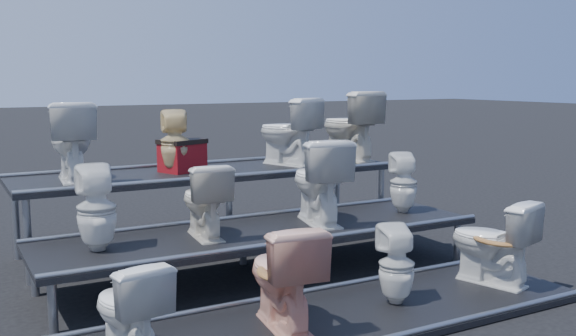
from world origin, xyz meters
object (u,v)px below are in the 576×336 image
toilet_8 (71,141)px  toilet_1 (283,275)px  toilet_3 (492,241)px  toilet_11 (349,126)px  toilet_5 (204,200)px  toilet_7 (403,183)px  toilet_4 (97,208)px  toilet_6 (319,181)px  toilet_0 (129,309)px  toilet_2 (397,265)px  red_crate (182,158)px  toilet_10 (287,131)px  toilet_9 (175,141)px

toilet_8 → toilet_1: bearing=115.5°
toilet_3 → toilet_11: bearing=-111.5°
toilet_5 → toilet_7: 2.24m
toilet_4 → toilet_5: toilet_4 is taller
toilet_4 → toilet_5: (0.94, 0.00, -0.02)m
toilet_6 → toilet_11: (1.24, 1.30, 0.41)m
toilet_0 → toilet_11: (3.47, 2.60, 0.89)m
toilet_0 → toilet_2: toilet_0 is taller
toilet_4 → toilet_1: bearing=133.3°
toilet_0 → toilet_6: 2.63m
toilet_4 → red_crate: toilet_4 is taller
toilet_7 → toilet_10: bearing=-38.1°
toilet_1 → toilet_6: size_ratio=0.94×
toilet_4 → toilet_7: toilet_4 is taller
red_crate → toilet_8: bearing=162.1°
toilet_7 → toilet_8: (-3.13, 1.30, 0.48)m
toilet_5 → toilet_6: 1.19m
toilet_9 → toilet_11: 2.24m
toilet_1 → toilet_11: 3.59m
toilet_8 → toilet_9: 1.07m
toilet_1 → toilet_9: (0.09, 2.60, 0.75)m
toilet_4 → red_crate: (1.23, 1.37, 0.20)m
toilet_8 → red_crate: bearing=-171.9°
toilet_0 → toilet_4: size_ratio=0.94×
toilet_6 → toilet_8: toilet_8 is taller
toilet_3 → toilet_11: toilet_11 is taller
toilet_7 → toilet_11: 1.41m
toilet_6 → toilet_3: bearing=140.4°
toilet_6 → toilet_8: (-2.08, 1.30, 0.37)m
toilet_2 → toilet_9: (-0.95, 2.60, 0.82)m
toilet_3 → toilet_4: 3.41m
toilet_6 → toilet_7: 1.06m
toilet_0 → toilet_10: (2.60, 2.60, 0.86)m
toilet_8 → toilet_10: bearing=-175.1°
toilet_1 → toilet_3: (2.10, 0.00, -0.01)m
toilet_10 → toilet_4: bearing=7.7°
toilet_3 → toilet_5: size_ratio=1.13×
toilet_0 → toilet_1: toilet_1 is taller
toilet_9 → toilet_10: 1.37m
toilet_9 → toilet_10: (1.37, 0.00, 0.05)m
toilet_1 → toilet_8: (-0.98, 2.60, 0.80)m
toilet_1 → red_crate: (0.19, 2.67, 0.56)m
toilet_2 → toilet_7: size_ratio=1.01×
toilet_1 → toilet_4: size_ratio=1.10×
toilet_2 → red_crate: (-0.85, 2.67, 0.63)m
toilet_1 → toilet_0: bearing=7.5°
toilet_0 → toilet_7: 3.55m
toilet_0 → toilet_10: toilet_10 is taller
toilet_0 → toilet_3: (3.23, 0.00, 0.04)m
toilet_1 → toilet_4: (-1.03, 1.30, 0.36)m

